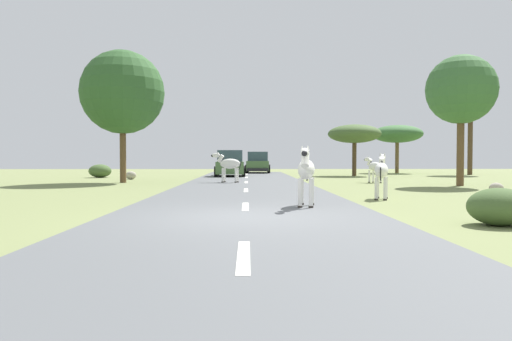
% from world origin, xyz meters
% --- Properties ---
extents(ground_plane, '(90.00, 90.00, 0.00)m').
position_xyz_m(ground_plane, '(0.00, 0.00, 0.00)').
color(ground_plane, olive).
extents(road, '(6.00, 64.00, 0.05)m').
position_xyz_m(road, '(-0.06, 0.00, 0.03)').
color(road, '#56595B').
rests_on(road, ground_plane).
extents(lane_markings, '(0.16, 56.00, 0.01)m').
position_xyz_m(lane_markings, '(-0.06, -1.00, 0.05)').
color(lane_markings, silver).
rests_on(lane_markings, road).
extents(zebra_0, '(0.60, 1.61, 1.53)m').
position_xyz_m(zebra_0, '(1.46, 1.95, 0.96)').
color(zebra_0, silver).
rests_on(zebra_0, road).
extents(zebra_1, '(0.77, 1.38, 1.37)m').
position_xyz_m(zebra_1, '(6.50, 14.27, 0.82)').
color(zebra_1, silver).
rests_on(zebra_1, ground_plane).
extents(zebra_2, '(0.74, 1.50, 1.46)m').
position_xyz_m(zebra_2, '(4.13, 4.66, 0.87)').
color(zebra_2, silver).
rests_on(zebra_2, ground_plane).
extents(zebra_3, '(1.58, 0.78, 1.54)m').
position_xyz_m(zebra_3, '(-0.96, 13.84, 0.97)').
color(zebra_3, silver).
rests_on(zebra_3, road).
extents(car_0, '(2.07, 4.37, 1.74)m').
position_xyz_m(car_0, '(-1.16, 22.20, 0.85)').
color(car_0, '#476B38').
rests_on(car_0, road).
extents(car_1, '(2.13, 4.40, 1.74)m').
position_xyz_m(car_1, '(0.88, 29.52, 0.85)').
color(car_1, '#476B38').
rests_on(car_1, road).
extents(tree_0, '(4.21, 4.21, 4.03)m').
position_xyz_m(tree_0, '(12.59, 29.67, 3.28)').
color(tree_0, brown).
rests_on(tree_0, ground_plane).
extents(tree_1, '(3.13, 3.13, 5.96)m').
position_xyz_m(tree_1, '(9.72, 11.56, 4.36)').
color(tree_1, brown).
rests_on(tree_1, ground_plane).
extents(tree_2, '(4.27, 4.27, 6.78)m').
position_xyz_m(tree_2, '(-6.40, 14.56, 4.63)').
color(tree_2, brown).
rests_on(tree_2, ground_plane).
extents(tree_4, '(3.74, 3.74, 3.65)m').
position_xyz_m(tree_4, '(7.59, 23.56, 2.97)').
color(tree_4, '#4C3823').
rests_on(tree_4, ground_plane).
extents(tree_5, '(3.31, 3.31, 7.45)m').
position_xyz_m(tree_5, '(16.88, 25.67, 5.74)').
color(tree_5, '#4C3823').
rests_on(tree_5, ground_plane).
extents(bush_0, '(1.18, 1.06, 0.71)m').
position_xyz_m(bush_0, '(4.73, -1.08, 0.35)').
color(bush_0, '#425B2D').
rests_on(bush_0, ground_plane).
extents(bush_1, '(1.44, 1.30, 0.87)m').
position_xyz_m(bush_1, '(-9.58, 21.02, 0.43)').
color(bush_1, '#425B2D').
rests_on(bush_1, ground_plane).
extents(rock_0, '(0.62, 0.45, 0.49)m').
position_xyz_m(rock_0, '(-6.91, 18.27, 0.24)').
color(rock_0, '#A89E8C').
rests_on(rock_0, ground_plane).
extents(rock_2, '(0.50, 0.39, 0.39)m').
position_xyz_m(rock_2, '(8.85, 6.77, 0.20)').
color(rock_2, '#A89E8C').
rests_on(rock_2, ground_plane).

